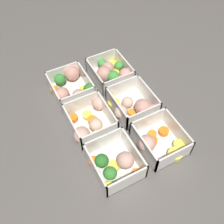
{
  "coord_description": "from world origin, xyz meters",
  "views": [
    {
      "loc": [
        -0.43,
        0.23,
        0.65
      ],
      "look_at": [
        0.0,
        0.0,
        0.02
      ],
      "focal_mm": 42.0,
      "sensor_mm": 36.0,
      "label": 1
    }
  ],
  "objects_px": {
    "container_far_left": "(115,164)",
    "container_far_center": "(90,122)",
    "container_near_right": "(112,73)",
    "container_near_center": "(134,106)",
    "container_near_left": "(158,142)",
    "container_far_right": "(71,86)"
  },
  "relations": [
    {
      "from": "container_near_left",
      "to": "container_far_right",
      "type": "height_order",
      "value": "same"
    },
    {
      "from": "container_far_left",
      "to": "container_near_left",
      "type": "bearing_deg",
      "value": -88.45
    },
    {
      "from": "container_near_right",
      "to": "container_far_center",
      "type": "height_order",
      "value": "same"
    },
    {
      "from": "container_near_center",
      "to": "container_far_left",
      "type": "distance_m",
      "value": 0.2
    },
    {
      "from": "container_near_right",
      "to": "container_far_right",
      "type": "xyz_separation_m",
      "value": [
        0.01,
        0.15,
        0.0
      ]
    },
    {
      "from": "container_near_center",
      "to": "container_near_right",
      "type": "height_order",
      "value": "same"
    },
    {
      "from": "container_near_left",
      "to": "container_near_center",
      "type": "bearing_deg",
      "value": -3.04
    },
    {
      "from": "container_near_right",
      "to": "container_far_right",
      "type": "relative_size",
      "value": 0.95
    },
    {
      "from": "container_near_center",
      "to": "container_far_center",
      "type": "xyz_separation_m",
      "value": [
        0.01,
        0.14,
        -0.0
      ]
    },
    {
      "from": "container_near_left",
      "to": "container_far_left",
      "type": "bearing_deg",
      "value": 91.55
    },
    {
      "from": "container_far_right",
      "to": "container_far_left",
      "type": "bearing_deg",
      "value": 178.96
    },
    {
      "from": "container_near_right",
      "to": "container_far_center",
      "type": "distance_m",
      "value": 0.21
    },
    {
      "from": "container_near_left",
      "to": "container_near_center",
      "type": "xyz_separation_m",
      "value": [
        0.14,
        -0.01,
        0.0
      ]
    },
    {
      "from": "container_far_center",
      "to": "container_far_right",
      "type": "height_order",
      "value": "same"
    },
    {
      "from": "container_far_left",
      "to": "container_far_center",
      "type": "distance_m",
      "value": 0.15
    },
    {
      "from": "container_near_right",
      "to": "container_far_left",
      "type": "height_order",
      "value": "same"
    },
    {
      "from": "container_near_left",
      "to": "container_far_right",
      "type": "bearing_deg",
      "value": 23.25
    },
    {
      "from": "container_far_left",
      "to": "container_far_center",
      "type": "relative_size",
      "value": 0.98
    },
    {
      "from": "container_near_left",
      "to": "container_far_right",
      "type": "relative_size",
      "value": 0.92
    },
    {
      "from": "container_near_left",
      "to": "container_near_right",
      "type": "xyz_separation_m",
      "value": [
        0.3,
        -0.01,
        0.0
      ]
    },
    {
      "from": "container_far_center",
      "to": "container_near_left",
      "type": "bearing_deg",
      "value": -137.03
    },
    {
      "from": "container_near_left",
      "to": "container_near_right",
      "type": "relative_size",
      "value": 0.97
    }
  ]
}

